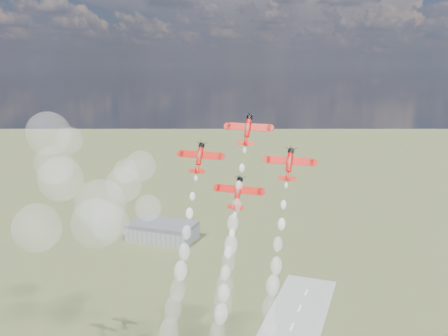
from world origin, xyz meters
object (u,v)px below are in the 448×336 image
hangar (162,231)px  plane_lead (248,129)px  plane_right (289,164)px  plane_left (200,157)px  plane_slot (238,192)px

hangar → plane_lead: (120.73, -172.46, 105.15)m
hangar → plane_right: (134.64, -176.89, 96.49)m
hangar → plane_left: size_ratio=3.69×
plane_right → plane_slot: size_ratio=1.00×
plane_lead → plane_left: (-13.91, -4.43, -8.67)m
hangar → plane_right: 242.34m
plane_right → plane_left: bearing=180.0°
plane_right → hangar: bearing=127.3°
plane_lead → plane_slot: plane_lead is taller
hangar → plane_lead: bearing=-55.0°
plane_slot → plane_lead: bearing=90.0°
plane_slot → plane_right: bearing=17.7°
hangar → plane_left: (106.82, -176.89, 96.49)m
hangar → plane_lead: size_ratio=3.69×
plane_lead → plane_right: plane_lead is taller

